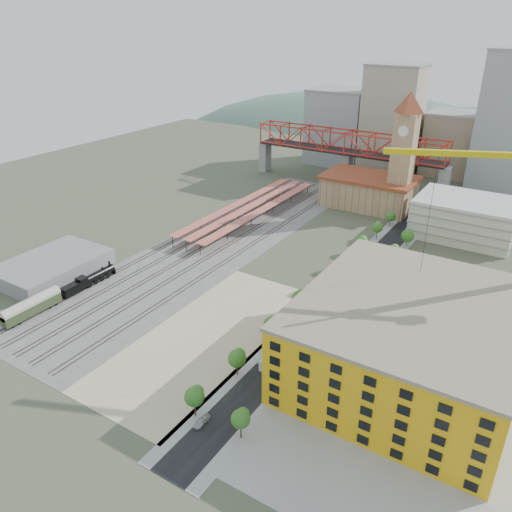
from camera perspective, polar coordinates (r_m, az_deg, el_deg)
The scene contains 32 objects.
ground at distance 148.19m, azimuth 3.17°, elevation -3.75°, with size 400.00×400.00×0.00m, color #474C38.
ballast_strip at distance 178.81m, azimuth -4.17°, elevation 1.61°, with size 36.00×165.00×0.06m, color #605E59.
dirt_lot at distance 127.68m, azimuth -5.45°, elevation -9.13°, with size 28.00×67.00×0.06m, color tan.
street_asphalt at distance 154.50m, azimuth 11.10°, elevation -2.91°, with size 12.00×170.00×0.06m, color black.
sidewalk_west at distance 156.22m, azimuth 9.23°, elevation -2.42°, with size 3.00×170.00×0.04m, color gray.
sidewalk_east at distance 152.97m, azimuth 13.00°, elevation -3.42°, with size 3.00×170.00×0.04m, color gray.
construction_pad at distance 119.53m, azimuth 17.83°, elevation -13.21°, with size 50.00×90.00×0.06m, color gray.
rail_tracks at distance 179.75m, azimuth -4.64°, elevation 1.77°, with size 26.56×160.00×0.18m.
platform_canopies at distance 200.94m, azimuth -0.75°, elevation 5.66°, with size 16.00×80.00×4.12m.
station_hall at distance 216.85m, azimuth 12.77°, elevation 7.28°, with size 38.00×24.00×13.10m.
clock_tower at distance 205.58m, azimuth 16.63°, elevation 12.25°, with size 12.00×12.00×52.00m.
parking_garage at distance 196.59m, azimuth 22.77°, elevation 4.07°, with size 34.00×26.00×14.00m, color silver.
truss_bridge at distance 241.16m, azimuth 10.48°, elevation 12.33°, with size 94.00×9.60×25.60m.
construction_building at distance 114.56m, azimuth 17.01°, elevation -9.13°, with size 44.60×50.60×18.80m.
warehouse at distance 167.89m, azimuth -22.29°, elevation -1.11°, with size 22.00×32.00×5.00m, color gray.
street_trees at distance 146.30m, azimuth 9.62°, elevation -4.52°, with size 15.40×124.40×8.00m.
skyline at distance 266.23m, azimuth 20.37°, elevation 13.30°, with size 133.00×46.00×60.00m.
distant_hills at distance 403.66m, azimuth 27.25°, elevation 0.47°, with size 647.00×264.00×227.00m.
locomotive at distance 157.00m, azimuth -18.39°, elevation -2.56°, with size 2.64×20.35×5.09m.
coach at distance 146.74m, azimuth -24.28°, elevation -5.27°, with size 2.92×16.96×5.32m.
site_trailer_a at distance 117.76m, azimuth 2.44°, elevation -11.61°, with size 2.62×9.95×2.72m, color silver.
site_trailer_b at distance 121.44m, azimuth 3.69°, elevation -10.31°, with size 2.71×10.31×2.82m, color silver.
site_trailer_c at distance 127.13m, azimuth 5.40°, elevation -8.56°, with size 2.69×10.21×2.80m, color silver.
site_trailer_d at distance 138.71m, azimuth 8.22°, elevation -5.64°, with size 2.34×8.90×2.43m, color silver.
car_0 at distance 104.01m, azimuth -6.23°, elevation -18.27°, with size 1.67×4.14×1.41m, color #B9B9B9.
car_1 at distance 118.85m, azimuth 0.99°, elevation -11.54°, with size 1.65×4.73×1.56m, color #A8A6AC.
car_2 at distance 148.19m, azimuth 8.81°, elevation -3.75°, with size 2.18×4.73×1.31m, color black.
car_3 at distance 156.75m, azimuth 10.38°, elevation -2.11°, with size 2.08×5.12×1.49m, color navy.
car_4 at distance 112.86m, azimuth 2.20°, elevation -13.96°, with size 1.61×4.01×1.37m, color white.
car_5 at distance 138.98m, azimuth 9.56°, elevation -5.89°, with size 1.62×4.63×1.53m, color #ADADB3.
car_6 at distance 149.10m, azimuth 11.46°, elevation -3.73°, with size 2.60×5.65×1.57m, color black.
car_7 at distance 176.95m, azimuth 15.34°, elevation 0.67°, with size 1.83×4.50×1.31m, color navy.
Camera 1 is at (61.67, -113.55, 72.54)m, focal length 35.00 mm.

